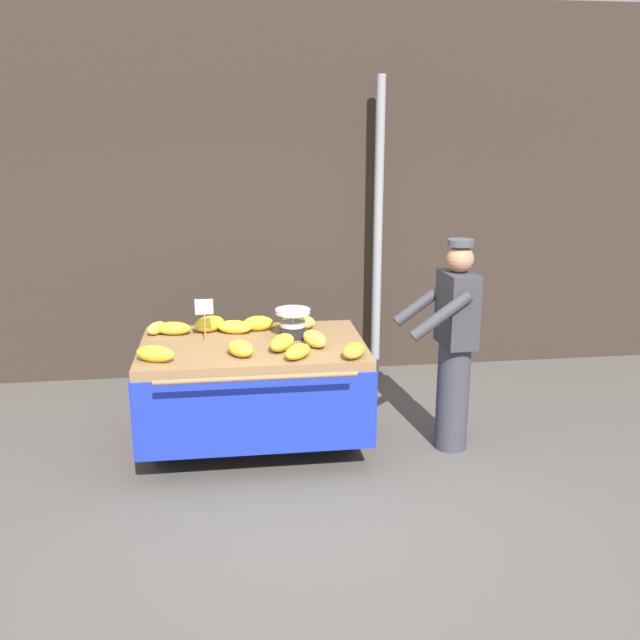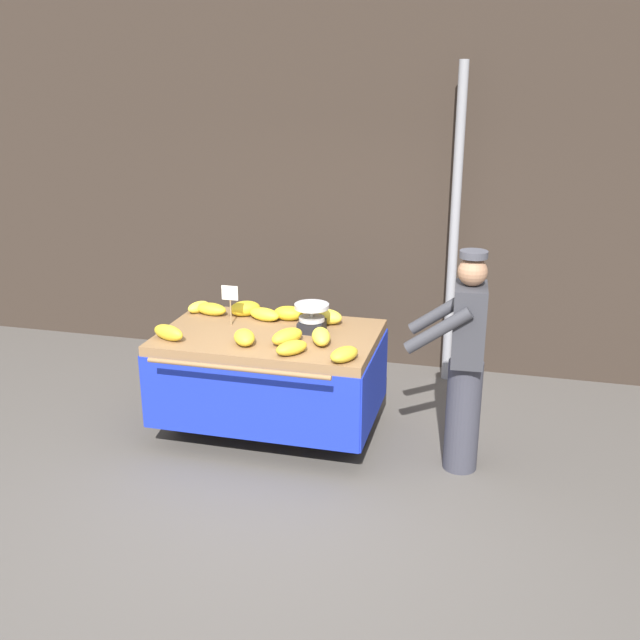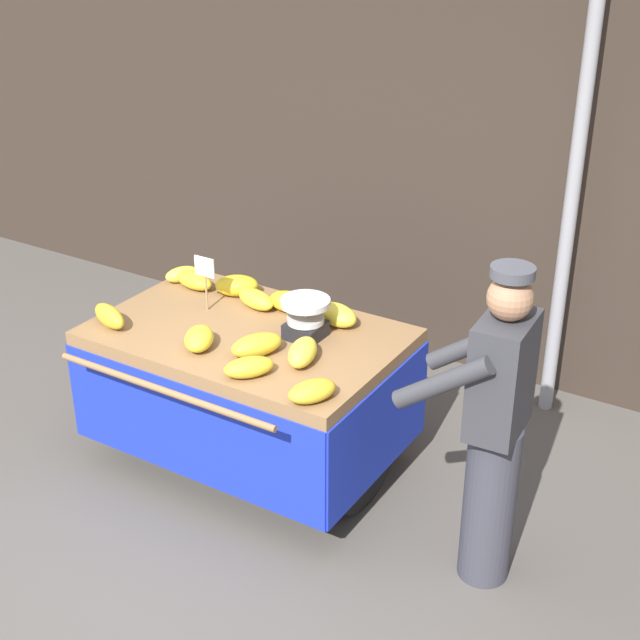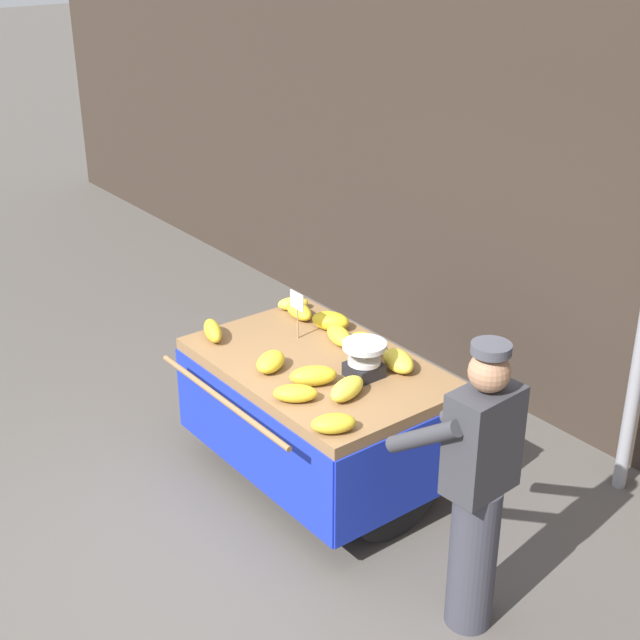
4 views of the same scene
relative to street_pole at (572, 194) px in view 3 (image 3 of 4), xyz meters
name	(u,v)px [view 3 (image 3 of 4)]	position (x,y,z in m)	size (l,w,h in m)	color
ground_plane	(198,575)	(-0.97, -2.54, -1.51)	(60.00, 60.00, 0.00)	#514C47
back_wall	(454,104)	(-0.97, 0.38, 0.36)	(16.00, 0.24, 3.73)	#332821
street_pole	(572,194)	(0.00, 0.00, 0.00)	(0.09, 0.09, 3.01)	gray
banana_cart	(248,366)	(-1.32, -1.57, -0.83)	(1.77, 1.33, 0.90)	olive
weighing_scale	(306,318)	(-0.99, -1.46, -0.48)	(0.28, 0.28, 0.24)	black
price_sign	(205,272)	(-1.69, -1.47, -0.35)	(0.14, 0.01, 0.34)	#997A51
banana_bunch_0	(257,345)	(-1.11, -1.78, -0.54)	(0.15, 0.30, 0.12)	gold
banana_bunch_1	(249,367)	(-1.01, -1.98, -0.55)	(0.14, 0.27, 0.10)	gold
banana_bunch_2	(199,339)	(-1.42, -1.88, -0.54)	(0.16, 0.25, 0.12)	yellow
banana_bunch_3	(337,315)	(-0.93, -1.23, -0.54)	(0.17, 0.28, 0.12)	yellow
banana_bunch_4	(289,302)	(-1.26, -1.22, -0.54)	(0.15, 0.25, 0.12)	gold
banana_bunch_5	(312,391)	(-0.60, -2.02, -0.55)	(0.15, 0.26, 0.10)	gold
banana_bunch_6	(303,352)	(-0.85, -1.71, -0.54)	(0.14, 0.29, 0.12)	yellow
banana_bunch_7	(109,316)	(-2.03, -1.93, -0.54)	(0.11, 0.29, 0.12)	gold
banana_bunch_8	(256,299)	(-1.46, -1.29, -0.55)	(0.13, 0.29, 0.11)	yellow
banana_bunch_9	(237,286)	(-1.66, -1.20, -0.54)	(0.17, 0.27, 0.13)	gold
banana_bunch_10	(182,274)	(-2.09, -1.21, -0.55)	(0.11, 0.22, 0.10)	yellow
banana_bunch_11	(194,280)	(-1.95, -1.26, -0.55)	(0.14, 0.28, 0.11)	gold
vendor_person	(494,429)	(0.25, -1.75, -0.63)	(0.60, 0.54, 1.71)	#383842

